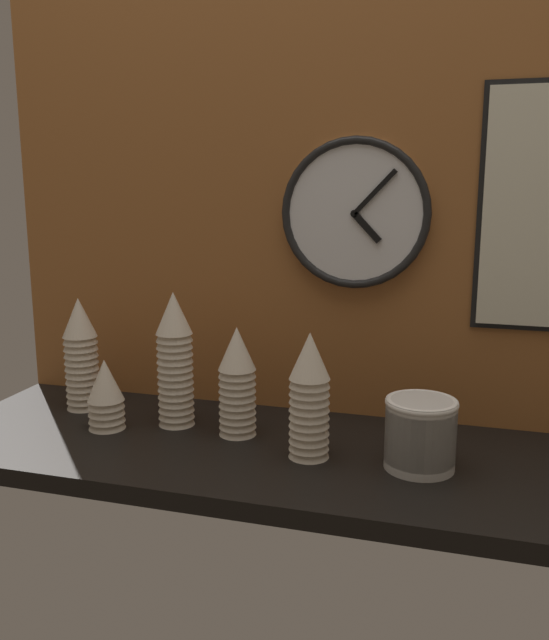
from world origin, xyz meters
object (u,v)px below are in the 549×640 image
cup_stack_center_left (175,359)px  bowl_stack_right (420,433)px  cup_stack_left (106,394)px  wall_clock (355,213)px  cup_stack_center (237,381)px  cup_stack_far_left (81,354)px  cup_stack_center_right (309,396)px

cup_stack_center_left → bowl_stack_right: cup_stack_center_left is taller
cup_stack_center_left → bowl_stack_right: bearing=-9.0°
cup_stack_left → bowl_stack_right: size_ratio=1.15×
cup_stack_center_left → wall_clock: bearing=24.1°
wall_clock → cup_stack_center: bearing=-139.5°
cup_stack_center_left → cup_stack_center: size_ratio=1.27×
cup_stack_far_left → cup_stack_left: bearing=-40.3°
cup_stack_far_left → cup_stack_center: cup_stack_far_left is taller
cup_stack_left → bowl_stack_right: (73.19, -2.02, -0.80)cm
cup_stack_left → cup_stack_center_right: size_ratio=0.62×
cup_stack_center_right → cup_stack_center: size_ratio=1.07×
cup_stack_far_left → cup_stack_center: 44.89cm
cup_stack_center → wall_clock: wall_clock is taller
cup_stack_left → cup_stack_center_left: cup_stack_center_left is taller
cup_stack_center_left → cup_stack_center: (16.37, -2.02, -3.46)cm
cup_stack_left → cup_stack_far_left: (-13.29, 11.28, 6.05)cm
cup_stack_far_left → wall_clock: bearing=11.4°
wall_clock → cup_stack_far_left: bearing=-168.6°
cup_stack_center_right → cup_stack_left: bearing=176.7°
cup_stack_far_left → cup_stack_center_left: 28.41cm
cup_stack_center_right → bowl_stack_right: bearing=2.1°
cup_stack_left → wall_clock: wall_clock is taller
cup_stack_far_left → cup_stack_center: bearing=-7.8°
cup_stack_far_left → bowl_stack_right: bearing=-8.7°
cup_stack_center_right → cup_stack_center_left: cup_stack_center_left is taller
cup_stack_left → cup_stack_center_right: cup_stack_center_right is taller
cup_stack_far_left → cup_stack_center_left: (28.07, -4.08, 1.73)cm
cup_stack_left → cup_stack_far_left: 18.45cm
bowl_stack_right → wall_clock: 53.87cm
cup_stack_far_left → cup_stack_center_right: (63.38, -14.13, -0.86)cm
cup_stack_far_left → cup_stack_center: size_ratio=1.14×
cup_stack_center_right → cup_stack_center_left: (-35.31, 10.05, 2.59)cm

